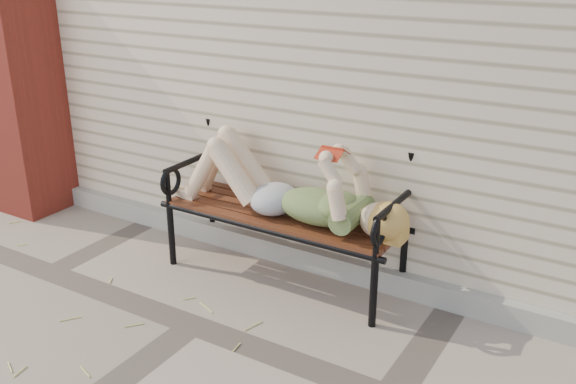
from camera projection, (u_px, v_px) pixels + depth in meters
The scene contains 7 objects.
ground at pixel (193, 325), 3.78m from camera, with size 80.00×80.00×0.00m, color gray.
house_wall at pixel (401, 16), 5.63m from camera, with size 8.00×4.00×3.00m, color beige.
foundation_strip at pixel (280, 250), 4.52m from camera, with size 8.00×0.10×0.15m, color gray.
brick_pillar at pixel (20, 91), 5.12m from camera, with size 0.50×0.50×2.00m, color #AB3226.
garden_bench at pixel (291, 185), 4.18m from camera, with size 1.72×0.69×1.12m.
reading_woman at pixel (282, 187), 4.05m from camera, with size 1.63×0.37×0.51m.
straw_scatter at pixel (33, 321), 3.80m from camera, with size 2.89×1.53×0.01m.
Camera 1 is at (2.15, -2.48, 2.10)m, focal length 40.00 mm.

